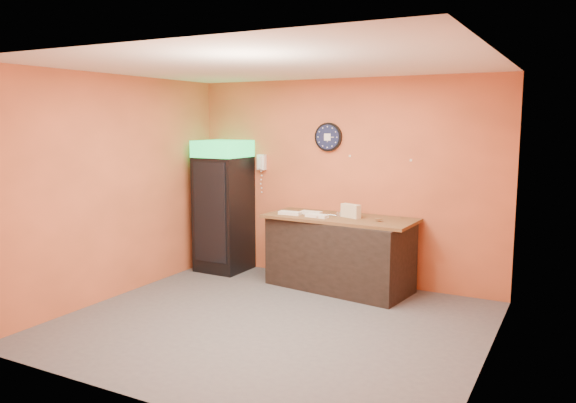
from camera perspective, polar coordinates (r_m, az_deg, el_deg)
The scene contains 15 objects.
floor at distance 6.37m, azimuth -1.66°, elevation -12.26°, with size 4.50×4.50×0.00m, color #47474C.
back_wall at distance 7.81m, azimuth 5.60°, elevation 2.08°, with size 4.50×0.02×2.80m, color #DD6A3E.
left_wall at distance 7.40m, azimuth -17.02°, elevation 1.42°, with size 0.02×4.00×2.80m, color #DD6A3E.
right_wall at distance 5.29m, azimuth 19.94°, elevation -1.28°, with size 0.02×4.00×2.80m, color #DD6A3E.
ceiling at distance 6.00m, azimuth -1.77°, elevation 13.68°, with size 4.50×4.00×0.02m, color white.
beverage_cooler at distance 8.37m, azimuth -6.72°, elevation -0.64°, with size 0.69×0.70×1.94m.
prep_counter at distance 7.54m, azimuth 5.24°, elevation -5.34°, with size 1.86×0.83×0.93m, color black.
wall_clock at distance 7.83m, azimuth 4.11°, elevation 6.55°, with size 0.40×0.06×0.40m.
wall_phone at distance 8.32m, azimuth -2.73°, elevation 4.01°, with size 0.12×0.11×0.23m.
butcher_paper at distance 7.44m, azimuth 5.29°, elevation -1.70°, with size 1.99×0.84×0.04m, color brown.
sub_roll_stack at distance 7.37m, azimuth 6.40°, elevation -0.96°, with size 0.30×0.19×0.18m.
wrapped_sandwich_left at distance 7.57m, azimuth 0.19°, elevation -1.18°, with size 0.30×0.12×0.04m, color white.
wrapped_sandwich_mid at distance 7.36m, azimuth 2.96°, elevation -1.46°, with size 0.30×0.12×0.04m, color white.
wrapped_sandwich_right at distance 7.61m, azimuth 2.39°, elevation -1.14°, with size 0.28×0.11×0.04m, color white.
kitchen_tool at distance 7.44m, azimuth 5.17°, elevation -1.28°, with size 0.07×0.07×0.07m, color silver.
Camera 1 is at (2.97, -5.18, 2.23)m, focal length 35.00 mm.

